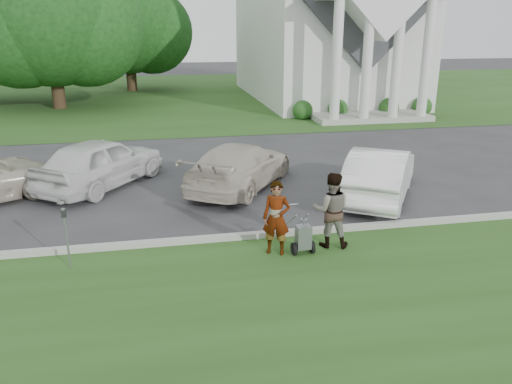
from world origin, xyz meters
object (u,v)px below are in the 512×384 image
object	(u,v)px
tree_back	(127,26)
striping_cart	(303,238)
person_left	(276,219)
parking_meter_near	(66,231)
tree_left	(49,20)
church	(325,7)
car_b	(101,162)
car_d	(380,173)
person_right	(331,211)
car_c	(240,166)

from	to	relation	value
tree_back	striping_cart	size ratio (longest dim) A/B	9.74
tree_back	person_left	size ratio (longest dim) A/B	5.79
person_left	parking_meter_near	world-z (taller)	person_left
tree_left	parking_meter_near	bearing A→B (deg)	-80.13
church	car_b	xyz separation A→B (m)	(-13.00, -17.67, -5.15)
church	tree_back	xyz separation A→B (m)	(-13.01, 6.87, -1.21)
tree_back	parking_meter_near	bearing A→B (deg)	-90.27
church	car_d	distance (m)	21.60
car_b	parking_meter_near	bearing A→B (deg)	123.51
striping_cart	car_d	world-z (taller)	car_d
car_d	car_b	bearing A→B (deg)	13.86
striping_cart	parking_meter_near	xyz separation A→B (m)	(-4.97, 0.28, 0.45)
church	car_b	world-z (taller)	church
person_right	tree_back	bearing A→B (deg)	-64.44
tree_back	person_left	xyz separation A→B (m)	(4.25, -30.33, -3.90)
person_left	parking_meter_near	distance (m)	4.39
person_left	person_right	bearing A→B (deg)	30.23
person_left	person_right	size ratio (longest dim) A/B	0.95
tree_left	car_d	bearing A→B (deg)	-57.92
tree_left	car_d	size ratio (longest dim) A/B	2.34
parking_meter_near	car_d	bearing A→B (deg)	19.74
person_left	car_c	xyz separation A→B (m)	(0.00, 4.88, -0.13)
parking_meter_near	car_c	world-z (taller)	car_c
tree_back	car_d	xyz separation A→B (m)	(8.06, -27.25, -3.98)
parking_meter_near	car_d	size ratio (longest dim) A/B	0.29
tree_back	car_d	bearing A→B (deg)	-73.52
person_right	car_d	xyz separation A→B (m)	(2.51, 2.94, -0.12)
person_left	car_d	xyz separation A→B (m)	(3.81, 3.09, -0.08)
church	parking_meter_near	xyz separation A→B (m)	(-13.15, -23.31, -5.10)
tree_left	person_left	size ratio (longest dim) A/B	6.40
car_b	car_d	size ratio (longest dim) A/B	1.02
tree_left	tree_back	distance (m)	8.95
tree_back	car_c	xyz separation A→B (m)	(4.25, -25.45, -4.03)
striping_cart	car_c	world-z (taller)	car_c
church	tree_left	world-z (taller)	church
church	person_right	xyz separation A→B (m)	(-7.46, -23.31, -5.07)
tree_back	car_d	distance (m)	28.69
striping_cart	car_b	size ratio (longest dim) A/B	0.21
parking_meter_near	car_b	bearing A→B (deg)	88.46
person_right	striping_cart	bearing A→B (deg)	36.48
tree_back	car_b	world-z (taller)	tree_back
person_left	car_b	world-z (taller)	person_left
tree_back	person_right	world-z (taller)	tree_back
tree_left	church	bearing A→B (deg)	3.79
car_b	car_c	size ratio (longest dim) A/B	0.96
striping_cart	tree_back	bearing A→B (deg)	95.69
tree_back	striping_cart	distance (m)	31.15
car_b	tree_left	bearing A→B (deg)	-41.30
striping_cart	person_left	bearing A→B (deg)	163.31
person_left	car_b	size ratio (longest dim) A/B	0.36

